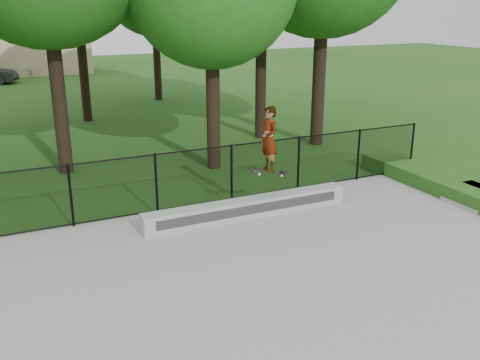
{
  "coord_description": "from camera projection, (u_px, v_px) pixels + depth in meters",
  "views": [
    {
      "loc": [
        -3.41,
        -6.0,
        4.92
      ],
      "look_at": [
        1.43,
        4.2,
        1.2
      ],
      "focal_mm": 40.0,
      "sensor_mm": 36.0,
      "label": 1
    }
  ],
  "objects": [
    {
      "name": "grind_ledge",
      "position": [
        248.0,
        208.0,
        12.79
      ],
      "size": [
        5.21,
        0.4,
        0.45
      ],
      "primitive_type": "cube",
      "color": "#AAABA5",
      "rests_on": "concrete_slab"
    },
    {
      "name": "concrete_steps",
      "position": [
        477.0,
        199.0,
        13.69
      ],
      "size": [
        1.07,
        1.2,
        0.45
      ],
      "color": "gray",
      "rests_on": "ground"
    },
    {
      "name": "ground",
      "position": [
        273.0,
        346.0,
        8.08
      ],
      "size": [
        100.0,
        100.0,
        0.0
      ],
      "primitive_type": "plane",
      "color": "#215417",
      "rests_on": "ground"
    },
    {
      "name": "car_c",
      "position": [
        10.0,
        69.0,
        37.92
      ],
      "size": [
        3.39,
        1.69,
        1.04
      ],
      "primitive_type": "imported",
      "rotation": [
        0.0,
        0.0,
        1.5
      ],
      "color": "#A3AEB9",
      "rests_on": "ground"
    },
    {
      "name": "skater_airborne",
      "position": [
        269.0,
        141.0,
        12.43
      ],
      "size": [
        0.8,
        0.57,
        1.75
      ],
      "color": "black",
      "rests_on": "ground"
    },
    {
      "name": "chainlink_fence",
      "position": [
        156.0,
        183.0,
        12.88
      ],
      "size": [
        16.06,
        0.06,
        1.5
      ],
      "color": "black",
      "rests_on": "concrete_slab"
    },
    {
      "name": "distant_building",
      "position": [
        1.0,
        44.0,
        39.19
      ],
      "size": [
        12.4,
        6.4,
        4.3
      ],
      "color": "tan",
      "rests_on": "ground"
    },
    {
      "name": "concrete_slab",
      "position": [
        273.0,
        345.0,
        8.07
      ],
      "size": [
        14.0,
        12.0,
        0.06
      ],
      "primitive_type": "cube",
      "color": "gray",
      "rests_on": "ground"
    }
  ]
}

